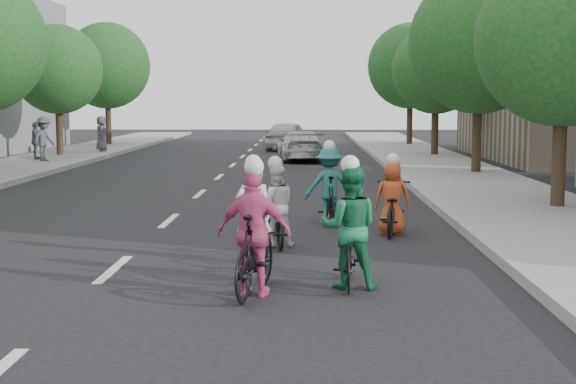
{
  "coord_description": "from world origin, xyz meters",
  "views": [
    {
      "loc": [
        2.95,
        -12.02,
        2.58
      ],
      "look_at": [
        2.64,
        1.79,
        1.0
      ],
      "focal_mm": 50.0,
      "sensor_mm": 36.0,
      "label": 1
    }
  ],
  "objects_px": {
    "cyclist_0": "(275,214)",
    "spectator_1": "(36,141)",
    "cyclist_4": "(329,191)",
    "spectator_0": "(44,139)",
    "cyclist_5": "(255,244)",
    "cyclist_3": "(392,205)",
    "cyclist_1": "(349,238)",
    "follow_car_lead": "(300,146)",
    "cyclist_2": "(254,227)",
    "follow_car_trail": "(288,135)",
    "spectator_2": "(101,134)"
  },
  "relations": [
    {
      "from": "spectator_0",
      "to": "spectator_1",
      "type": "distance_m",
      "value": 1.2
    },
    {
      "from": "cyclist_3",
      "to": "follow_car_lead",
      "type": "relative_size",
      "value": 0.44
    },
    {
      "from": "cyclist_4",
      "to": "spectator_1",
      "type": "bearing_deg",
      "value": -59.62
    },
    {
      "from": "follow_car_lead",
      "to": "spectator_0",
      "type": "xyz_separation_m",
      "value": [
        -10.29,
        -2.46,
        0.41
      ]
    },
    {
      "from": "cyclist_0",
      "to": "spectator_1",
      "type": "distance_m",
      "value": 21.7
    },
    {
      "from": "follow_car_trail",
      "to": "spectator_0",
      "type": "bearing_deg",
      "value": 57.8
    },
    {
      "from": "cyclist_1",
      "to": "cyclist_4",
      "type": "xyz_separation_m",
      "value": [
        -0.11,
        5.79,
        -0.01
      ]
    },
    {
      "from": "cyclist_2",
      "to": "spectator_1",
      "type": "relative_size",
      "value": 1.11
    },
    {
      "from": "cyclist_1",
      "to": "cyclist_0",
      "type": "bearing_deg",
      "value": -67.14
    },
    {
      "from": "cyclist_0",
      "to": "cyclist_3",
      "type": "height_order",
      "value": "cyclist_0"
    },
    {
      "from": "cyclist_5",
      "to": "follow_car_trail",
      "type": "distance_m",
      "value": 31.86
    },
    {
      "from": "cyclist_0",
      "to": "follow_car_trail",
      "type": "bearing_deg",
      "value": -99.35
    },
    {
      "from": "cyclist_5",
      "to": "spectator_0",
      "type": "height_order",
      "value": "spectator_0"
    },
    {
      "from": "cyclist_1",
      "to": "spectator_1",
      "type": "distance_m",
      "value": 25.03
    },
    {
      "from": "cyclist_4",
      "to": "spectator_0",
      "type": "bearing_deg",
      "value": -59.54
    },
    {
      "from": "cyclist_2",
      "to": "cyclist_4",
      "type": "xyz_separation_m",
      "value": [
        1.32,
        4.04,
        0.13
      ]
    },
    {
      "from": "cyclist_3",
      "to": "spectator_2",
      "type": "bearing_deg",
      "value": -53.37
    },
    {
      "from": "cyclist_4",
      "to": "spectator_0",
      "type": "height_order",
      "value": "spectator_0"
    },
    {
      "from": "cyclist_0",
      "to": "cyclist_3",
      "type": "distance_m",
      "value": 2.59
    },
    {
      "from": "cyclist_1",
      "to": "cyclist_5",
      "type": "distance_m",
      "value": 1.37
    },
    {
      "from": "cyclist_0",
      "to": "cyclist_4",
      "type": "bearing_deg",
      "value": -121.66
    },
    {
      "from": "cyclist_5",
      "to": "spectator_0",
      "type": "bearing_deg",
      "value": -54.04
    },
    {
      "from": "cyclist_3",
      "to": "spectator_1",
      "type": "relative_size",
      "value": 1.26
    },
    {
      "from": "follow_car_lead",
      "to": "spectator_1",
      "type": "bearing_deg",
      "value": 2.04
    },
    {
      "from": "cyclist_1",
      "to": "cyclist_3",
      "type": "distance_m",
      "value": 4.63
    },
    {
      "from": "cyclist_1",
      "to": "cyclist_3",
      "type": "xyz_separation_m",
      "value": [
        1.07,
        4.5,
        -0.13
      ]
    },
    {
      "from": "cyclist_0",
      "to": "follow_car_trail",
      "type": "relative_size",
      "value": 0.38
    },
    {
      "from": "cyclist_1",
      "to": "follow_car_lead",
      "type": "xyz_separation_m",
      "value": [
        -0.86,
        23.53,
        -0.05
      ]
    },
    {
      "from": "spectator_1",
      "to": "cyclist_5",
      "type": "bearing_deg",
      "value": -175.33
    },
    {
      "from": "cyclist_0",
      "to": "cyclist_5",
      "type": "height_order",
      "value": "cyclist_5"
    },
    {
      "from": "cyclist_1",
      "to": "spectator_0",
      "type": "distance_m",
      "value": 23.84
    },
    {
      "from": "cyclist_0",
      "to": "cyclist_1",
      "type": "distance_m",
      "value": 3.37
    },
    {
      "from": "spectator_0",
      "to": "spectator_2",
      "type": "relative_size",
      "value": 1.06
    },
    {
      "from": "cyclist_4",
      "to": "spectator_0",
      "type": "distance_m",
      "value": 18.85
    },
    {
      "from": "cyclist_1",
      "to": "cyclist_2",
      "type": "distance_m",
      "value": 2.27
    },
    {
      "from": "cyclist_3",
      "to": "cyclist_2",
      "type": "bearing_deg",
      "value": 57.64
    },
    {
      "from": "cyclist_4",
      "to": "spectator_1",
      "type": "distance_m",
      "value": 20.04
    },
    {
      "from": "follow_car_lead",
      "to": "spectator_0",
      "type": "distance_m",
      "value": 10.59
    },
    {
      "from": "cyclist_0",
      "to": "cyclist_5",
      "type": "bearing_deg",
      "value": 77.71
    },
    {
      "from": "cyclist_0",
      "to": "spectator_1",
      "type": "xyz_separation_m",
      "value": [
        -10.68,
        18.89,
        0.36
      ]
    },
    {
      "from": "cyclist_4",
      "to": "follow_car_trail",
      "type": "bearing_deg",
      "value": -92.12
    },
    {
      "from": "spectator_2",
      "to": "cyclist_5",
      "type": "bearing_deg",
      "value": -171.33
    },
    {
      "from": "cyclist_2",
      "to": "follow_car_lead",
      "type": "relative_size",
      "value": 0.39
    },
    {
      "from": "cyclist_1",
      "to": "cyclist_4",
      "type": "bearing_deg",
      "value": -85.91
    },
    {
      "from": "cyclist_3",
      "to": "cyclist_4",
      "type": "relative_size",
      "value": 1.12
    },
    {
      "from": "cyclist_3",
      "to": "spectator_2",
      "type": "relative_size",
      "value": 1.16
    },
    {
      "from": "spectator_0",
      "to": "cyclist_2",
      "type": "bearing_deg",
      "value": -134.74
    },
    {
      "from": "cyclist_1",
      "to": "spectator_2",
      "type": "relative_size",
      "value": 1.08
    },
    {
      "from": "cyclist_0",
      "to": "cyclist_2",
      "type": "xyz_separation_m",
      "value": [
        -0.29,
        -1.41,
        -0.01
      ]
    },
    {
      "from": "cyclist_5",
      "to": "follow_car_trail",
      "type": "relative_size",
      "value": 0.43
    }
  ]
}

